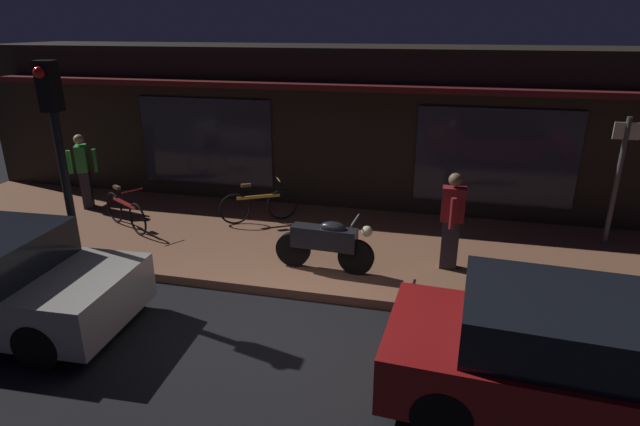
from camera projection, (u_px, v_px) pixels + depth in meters
name	position (u px, v px, depth m)	size (l,w,h in m)	color
ground_plane	(270.00, 333.00, 7.22)	(60.00, 60.00, 0.00)	black
sidewalk_slab	(320.00, 245.00, 9.93)	(18.00, 4.00, 0.15)	brown
storefront_building	(353.00, 124.00, 12.43)	(18.00, 3.30, 3.60)	black
motorcycle	(326.00, 243.00, 8.59)	(1.70, 0.55, 0.97)	black
bicycle_parked	(259.00, 205.00, 10.76)	(1.46, 0.87, 0.91)	black
bicycle_extra	(125.00, 212.00, 10.40)	(1.45, 0.88, 0.91)	black
person_photographer	(84.00, 170.00, 11.44)	(0.58, 0.44, 1.67)	#28232D
person_bystander	(452.00, 219.00, 8.54)	(0.38, 0.61, 1.67)	#28232D
sign_post	(618.00, 174.00, 9.33)	(0.44, 0.09, 2.40)	#47474C
traffic_light_pole	(58.00, 141.00, 7.45)	(0.24, 0.33, 3.60)	black
parked_car_far	(576.00, 361.00, 5.47)	(4.20, 2.02, 1.42)	black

